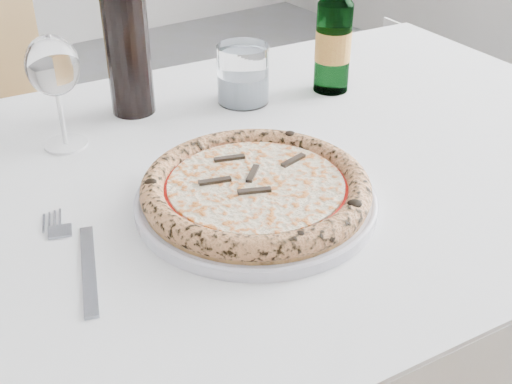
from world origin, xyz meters
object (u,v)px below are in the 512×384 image
(plate, at_px, (256,200))
(beer_bottle, at_px, (334,37))
(chair_far, at_px, (4,125))
(wine_bottle, at_px, (127,39))
(wine_glass, at_px, (53,69))
(pizza, at_px, (256,188))
(tumbler, at_px, (243,78))
(dining_table, at_px, (216,231))

(plate, distance_m, beer_bottle, 0.40)
(chair_far, bearing_deg, wine_bottle, -81.44)
(wine_glass, bearing_deg, wine_bottle, 21.18)
(pizza, bearing_deg, wine_glass, 114.63)
(pizza, distance_m, tumbler, 0.32)
(chair_far, height_order, tumbler, chair_far)
(wine_glass, height_order, wine_bottle, wine_bottle)
(plate, relative_size, pizza, 1.06)
(pizza, height_order, tumbler, tumbler)
(plate, xyz_separation_m, pizza, (-0.00, 0.00, 0.02))
(plate, bearing_deg, beer_bottle, 35.76)
(pizza, xyz_separation_m, beer_bottle, (0.32, 0.23, 0.07))
(chair_far, xyz_separation_m, wine_bottle, (0.09, -0.57, 0.34))
(dining_table, xyz_separation_m, plate, (0.00, -0.10, 0.10))
(plate, xyz_separation_m, tumbler, (0.17, 0.27, 0.03))
(tumbler, relative_size, beer_bottle, 0.41)
(beer_bottle, bearing_deg, pizza, -144.24)
(tumbler, height_order, wine_bottle, wine_bottle)
(pizza, xyz_separation_m, wine_bottle, (0.00, 0.34, 0.09))
(plate, height_order, pizza, pizza)
(chair_far, distance_m, wine_glass, 0.71)
(dining_table, relative_size, beer_bottle, 6.15)
(plate, relative_size, tumbler, 3.14)
(plate, xyz_separation_m, wine_bottle, (0.00, 0.34, 0.11))
(beer_bottle, relative_size, wine_bottle, 0.83)
(chair_far, xyz_separation_m, beer_bottle, (0.40, -0.68, 0.32))
(chair_far, xyz_separation_m, plate, (0.08, -0.91, 0.23))
(dining_table, distance_m, beer_bottle, 0.39)
(chair_far, relative_size, wine_glass, 5.68)
(tumbler, bearing_deg, dining_table, -133.77)
(beer_bottle, bearing_deg, wine_bottle, 160.30)
(dining_table, height_order, pizza, pizza)
(dining_table, relative_size, wine_glass, 8.67)
(plate, bearing_deg, tumbler, 58.70)
(chair_far, distance_m, beer_bottle, 0.85)
(wine_glass, height_order, tumbler, wine_glass)
(chair_far, distance_m, tumbler, 0.73)
(wine_glass, relative_size, beer_bottle, 0.71)
(dining_table, xyz_separation_m, wine_glass, (-0.13, 0.19, 0.21))
(plate, xyz_separation_m, wine_glass, (-0.13, 0.29, 0.11))
(pizza, bearing_deg, wine_bottle, 89.86)
(plate, height_order, wine_glass, wine_glass)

